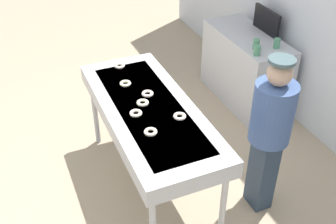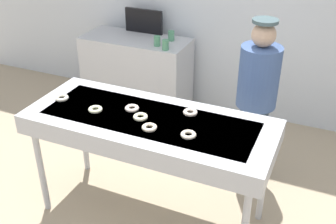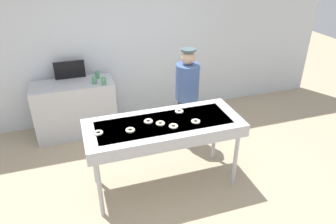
{
  "view_description": "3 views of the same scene",
  "coord_description": "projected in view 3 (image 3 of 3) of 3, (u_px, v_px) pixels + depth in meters",
  "views": [
    {
      "loc": [
        2.96,
        -1.07,
        3.16
      ],
      "look_at": [
        0.11,
        0.15,
        0.97
      ],
      "focal_mm": 44.04,
      "sensor_mm": 36.0,
      "label": 1
    },
    {
      "loc": [
        1.26,
        -2.49,
        2.62
      ],
      "look_at": [
        0.1,
        0.15,
        1.0
      ],
      "focal_mm": 43.52,
      "sensor_mm": 36.0,
      "label": 2
    },
    {
      "loc": [
        -1.01,
        -3.28,
        3.02
      ],
      "look_at": [
        0.11,
        0.18,
        1.04
      ],
      "focal_mm": 33.5,
      "sensor_mm": 36.0,
      "label": 3
    }
  ],
  "objects": [
    {
      "name": "paper_cup_1",
      "position": [
        97.0,
        75.0,
        5.35
      ],
      "size": [
        0.08,
        0.08,
        0.12
      ],
      "primitive_type": "cylinder",
      "color": "#4C8C66",
      "rests_on": "prep_counter"
    },
    {
      "name": "sugar_donut_4",
      "position": [
        148.0,
        121.0,
        3.97
      ],
      "size": [
        0.15,
        0.15,
        0.03
      ],
      "primitive_type": "torus",
      "rotation": [
        0.0,
        0.0,
        1.17
      ],
      "color": "white",
      "rests_on": "fryer_conveyor"
    },
    {
      "name": "menu_display",
      "position": [
        70.0,
        70.0,
        5.31
      ],
      "size": [
        0.51,
        0.04,
        0.3
      ],
      "primitive_type": "cube",
      "color": "black",
      "rests_on": "prep_counter"
    },
    {
      "name": "back_wall",
      "position": [
        126.0,
        27.0,
        5.48
      ],
      "size": [
        8.0,
        0.12,
        3.39
      ],
      "primitive_type": "cube",
      "color": "silver",
      "rests_on": "ground"
    },
    {
      "name": "sugar_donut_5",
      "position": [
        173.0,
        126.0,
        3.86
      ],
      "size": [
        0.16,
        0.16,
        0.03
      ],
      "primitive_type": "torus",
      "rotation": [
        0.0,
        0.0,
        0.95
      ],
      "color": "#FEE9C5",
      "rests_on": "fryer_conveyor"
    },
    {
      "name": "ground_plane",
      "position": [
        164.0,
        183.0,
        4.45
      ],
      "size": [
        16.0,
        16.0,
        0.0
      ],
      "primitive_type": "plane",
      "color": "tan"
    },
    {
      "name": "sugar_donut_0",
      "position": [
        179.0,
        111.0,
        4.2
      ],
      "size": [
        0.12,
        0.12,
        0.03
      ],
      "primitive_type": "torus",
      "rotation": [
        0.0,
        0.0,
        0.03
      ],
      "color": "white",
      "rests_on": "fryer_conveyor"
    },
    {
      "name": "sugar_donut_2",
      "position": [
        98.0,
        133.0,
        3.73
      ],
      "size": [
        0.14,
        0.14,
        0.03
      ],
      "primitive_type": "torus",
      "rotation": [
        0.0,
        0.0,
        1.79
      ],
      "color": "white",
      "rests_on": "fryer_conveyor"
    },
    {
      "name": "prep_counter",
      "position": [
        76.0,
        109.0,
        5.41
      ],
      "size": [
        1.35,
        0.59,
        0.95
      ],
      "primitive_type": "cube",
      "color": "#B7BABF",
      "rests_on": "ground"
    },
    {
      "name": "sugar_donut_1",
      "position": [
        196.0,
        121.0,
        3.97
      ],
      "size": [
        0.15,
        0.15,
        0.03
      ],
      "primitive_type": "torus",
      "rotation": [
        0.0,
        0.0,
        2.83
      ],
      "color": "#F4E3C5",
      "rests_on": "fryer_conveyor"
    },
    {
      "name": "fryer_conveyor",
      "position": [
        164.0,
        128.0,
        4.02
      ],
      "size": [
        2.01,
        0.81,
        1.0
      ],
      "color": "#B7BABF",
      "rests_on": "ground"
    },
    {
      "name": "paper_cup_2",
      "position": [
        104.0,
        81.0,
        5.11
      ],
      "size": [
        0.08,
        0.08,
        0.12
      ],
      "primitive_type": "cylinder",
      "color": "#4C8C66",
      "rests_on": "prep_counter"
    },
    {
      "name": "sugar_donut_3",
      "position": [
        130.0,
        130.0,
        3.78
      ],
      "size": [
        0.13,
        0.13,
        0.03
      ],
      "primitive_type": "torus",
      "rotation": [
        0.0,
        0.0,
        1.75
      ],
      "color": "#F5F4C4",
      "rests_on": "fryer_conveyor"
    },
    {
      "name": "worker_baker",
      "position": [
        187.0,
        91.0,
        4.93
      ],
      "size": [
        0.37,
        0.37,
        1.63
      ],
      "rotation": [
        0.0,
        0.0,
        2.85
      ],
      "color": "#29394C",
      "rests_on": "ground"
    },
    {
      "name": "paper_cup_0",
      "position": [
        94.0,
        80.0,
        5.13
      ],
      "size": [
        0.08,
        0.08,
        0.12
      ],
      "primitive_type": "cylinder",
      "color": "#4C8C66",
      "rests_on": "prep_counter"
    },
    {
      "name": "sugar_donut_6",
      "position": [
        160.0,
        123.0,
        3.92
      ],
      "size": [
        0.16,
        0.16,
        0.03
      ],
      "primitive_type": "torus",
      "rotation": [
        0.0,
        0.0,
        0.93
      ],
      "color": "#F4EEC3",
      "rests_on": "fryer_conveyor"
    }
  ]
}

